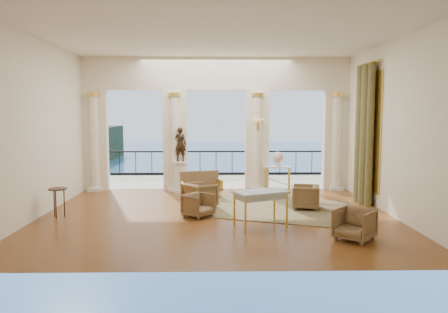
{
  "coord_description": "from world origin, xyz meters",
  "views": [
    {
      "loc": [
        -0.02,
        -11.06,
        2.65
      ],
      "look_at": [
        0.21,
        0.6,
        1.47
      ],
      "focal_mm": 35.0,
      "sensor_mm": 36.0,
      "label": 1
    }
  ],
  "objects_px": {
    "armchair_b": "(355,223)",
    "armchair_d": "(200,194)",
    "pedestal": "(181,177)",
    "side_table": "(58,192)",
    "console_table": "(278,170)",
    "settee": "(201,185)",
    "armchair_a": "(198,204)",
    "game_table": "(261,195)",
    "armchair_c": "(306,196)",
    "statue": "(180,144)"
  },
  "relations": [
    {
      "from": "game_table",
      "to": "console_table",
      "type": "relative_size",
      "value": 1.47
    },
    {
      "from": "armchair_a",
      "to": "side_table",
      "type": "height_order",
      "value": "side_table"
    },
    {
      "from": "armchair_d",
      "to": "console_table",
      "type": "height_order",
      "value": "console_table"
    },
    {
      "from": "console_table",
      "to": "settee",
      "type": "bearing_deg",
      "value": -145.0
    },
    {
      "from": "armchair_a",
      "to": "armchair_d",
      "type": "height_order",
      "value": "armchair_d"
    },
    {
      "from": "armchair_c",
      "to": "game_table",
      "type": "relative_size",
      "value": 0.54
    },
    {
      "from": "armchair_b",
      "to": "console_table",
      "type": "distance_m",
      "value": 5.84
    },
    {
      "from": "pedestal",
      "to": "statue",
      "type": "xyz_separation_m",
      "value": [
        0.0,
        -0.0,
        1.1
      ]
    },
    {
      "from": "pedestal",
      "to": "armchair_c",
      "type": "bearing_deg",
      "value": -37.02
    },
    {
      "from": "pedestal",
      "to": "side_table",
      "type": "bearing_deg",
      "value": -127.51
    },
    {
      "from": "settee",
      "to": "pedestal",
      "type": "distance_m",
      "value": 1.33
    },
    {
      "from": "game_table",
      "to": "side_table",
      "type": "distance_m",
      "value": 5.11
    },
    {
      "from": "settee",
      "to": "armchair_a",
      "type": "bearing_deg",
      "value": -107.36
    },
    {
      "from": "settee",
      "to": "statue",
      "type": "relative_size",
      "value": 1.19
    },
    {
      "from": "settee",
      "to": "game_table",
      "type": "xyz_separation_m",
      "value": [
        1.51,
        -3.44,
        0.33
      ]
    },
    {
      "from": "armchair_b",
      "to": "side_table",
      "type": "relative_size",
      "value": 0.97
    },
    {
      "from": "pedestal",
      "to": "statue",
      "type": "height_order",
      "value": "statue"
    },
    {
      "from": "armchair_b",
      "to": "statue",
      "type": "bearing_deg",
      "value": 167.02
    },
    {
      "from": "statue",
      "to": "side_table",
      "type": "xyz_separation_m",
      "value": [
        -2.8,
        -3.65,
        -0.95
      ]
    },
    {
      "from": "armchair_a",
      "to": "armchair_c",
      "type": "distance_m",
      "value": 3.05
    },
    {
      "from": "armchair_b",
      "to": "side_table",
      "type": "bearing_deg",
      "value": -155.21
    },
    {
      "from": "statue",
      "to": "armchair_b",
      "type": "bearing_deg",
      "value": 142.68
    },
    {
      "from": "armchair_d",
      "to": "side_table",
      "type": "relative_size",
      "value": 1.03
    },
    {
      "from": "armchair_d",
      "to": "console_table",
      "type": "distance_m",
      "value": 3.68
    },
    {
      "from": "armchair_a",
      "to": "armchair_b",
      "type": "xyz_separation_m",
      "value": [
        3.33,
        -2.12,
        0.04
      ]
    },
    {
      "from": "game_table",
      "to": "side_table",
      "type": "bearing_deg",
      "value": 145.55
    },
    {
      "from": "armchair_a",
      "to": "armchair_d",
      "type": "xyz_separation_m",
      "value": [
        0.01,
        1.02,
        0.06
      ]
    },
    {
      "from": "armchair_a",
      "to": "game_table",
      "type": "xyz_separation_m",
      "value": [
        1.5,
        -0.94,
        0.42
      ]
    },
    {
      "from": "armchair_b",
      "to": "side_table",
      "type": "distance_m",
      "value": 7.18
    },
    {
      "from": "console_table",
      "to": "side_table",
      "type": "distance_m",
      "value": 7.12
    },
    {
      "from": "armchair_c",
      "to": "armchair_a",
      "type": "bearing_deg",
      "value": -60.8
    },
    {
      "from": "game_table",
      "to": "armchair_a",
      "type": "bearing_deg",
      "value": 123.6
    },
    {
      "from": "armchair_b",
      "to": "console_table",
      "type": "relative_size",
      "value": 0.79
    },
    {
      "from": "settee",
      "to": "pedestal",
      "type": "relative_size",
      "value": 1.31
    },
    {
      "from": "settee",
      "to": "statue",
      "type": "distance_m",
      "value": 1.78
    },
    {
      "from": "pedestal",
      "to": "armchair_b",
      "type": "bearing_deg",
      "value": -54.62
    },
    {
      "from": "armchair_c",
      "to": "pedestal",
      "type": "height_order",
      "value": "pedestal"
    },
    {
      "from": "armchair_d",
      "to": "settee",
      "type": "height_order",
      "value": "settee"
    },
    {
      "from": "armchair_b",
      "to": "armchair_d",
      "type": "distance_m",
      "value": 4.57
    },
    {
      "from": "settee",
      "to": "armchair_c",
      "type": "bearing_deg",
      "value": -46.98
    },
    {
      "from": "armchair_c",
      "to": "settee",
      "type": "distance_m",
      "value": 3.37
    },
    {
      "from": "armchair_c",
      "to": "console_table",
      "type": "relative_size",
      "value": 0.79
    },
    {
      "from": "settee",
      "to": "game_table",
      "type": "height_order",
      "value": "game_table"
    },
    {
      "from": "armchair_c",
      "to": "side_table",
      "type": "height_order",
      "value": "side_table"
    },
    {
      "from": "armchair_b",
      "to": "pedestal",
      "type": "height_order",
      "value": "pedestal"
    },
    {
      "from": "armchair_d",
      "to": "game_table",
      "type": "distance_m",
      "value": 2.48
    },
    {
      "from": "statue",
      "to": "armchair_c",
      "type": "bearing_deg",
      "value": 160.28
    },
    {
      "from": "pedestal",
      "to": "console_table",
      "type": "relative_size",
      "value": 1.11
    },
    {
      "from": "console_table",
      "to": "side_table",
      "type": "height_order",
      "value": "console_table"
    },
    {
      "from": "armchair_b",
      "to": "settee",
      "type": "xyz_separation_m",
      "value": [
        -3.35,
        4.61,
        0.04
      ]
    }
  ]
}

